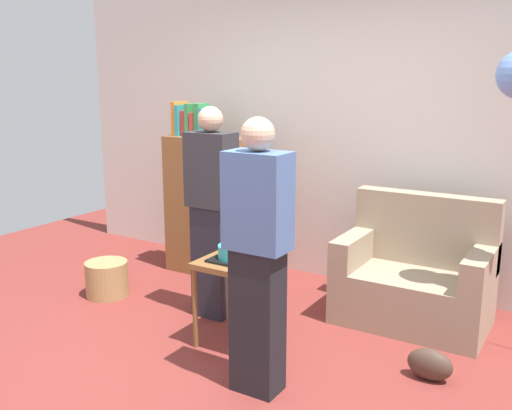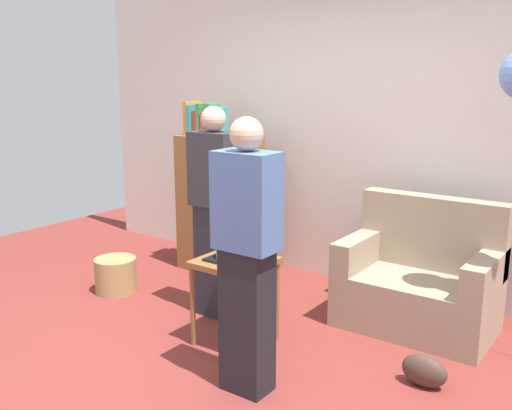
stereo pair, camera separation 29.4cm
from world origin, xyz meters
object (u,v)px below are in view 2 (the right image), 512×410
at_px(couch, 420,282).
at_px(wicker_basket, 116,275).
at_px(birthday_cake, 235,252).
at_px(person_holding_cake, 247,257).
at_px(handbag, 424,371).
at_px(side_table, 235,272).
at_px(person_blowing_candles, 215,211).
at_px(bookshelf, 219,201).

height_order(couch, wicker_basket, couch).
relative_size(birthday_cake, person_holding_cake, 0.20).
xyz_separation_m(person_holding_cake, handbag, (0.85, 0.65, -0.73)).
distance_m(couch, side_table, 1.41).
relative_size(couch, person_blowing_candles, 0.67).
bearing_deg(person_blowing_candles, handbag, -15.32).
height_order(bookshelf, person_blowing_candles, person_blowing_candles).
xyz_separation_m(couch, birthday_cake, (-0.95, -1.03, 0.32)).
bearing_deg(wicker_basket, side_table, -6.30).
bearing_deg(bookshelf, wicker_basket, -111.63).
bearing_deg(birthday_cake, couch, 47.27).
relative_size(bookshelf, handbag, 5.76).
xyz_separation_m(person_blowing_candles, person_holding_cake, (0.87, -0.76, 0.00)).
xyz_separation_m(bookshelf, side_table, (1.06, -1.12, -0.17)).
distance_m(person_blowing_candles, person_holding_cake, 1.16).
distance_m(bookshelf, birthday_cake, 1.54).
xyz_separation_m(person_blowing_candles, handbag, (1.72, -0.11, -0.73)).
relative_size(side_table, person_holding_cake, 0.38).
xyz_separation_m(bookshelf, person_holding_cake, (1.50, -1.58, 0.15)).
bearing_deg(person_blowing_candles, couch, 15.95).
bearing_deg(couch, side_table, -132.73).
relative_size(birthday_cake, wicker_basket, 0.89).
bearing_deg(bookshelf, side_table, -46.58).
height_order(person_blowing_candles, person_holding_cake, same).
bearing_deg(side_table, person_holding_cake, -45.78).
bearing_deg(bookshelf, person_blowing_candles, -52.14).
bearing_deg(bookshelf, birthday_cake, -46.58).
distance_m(side_table, handbag, 1.38).
relative_size(birthday_cake, person_blowing_candles, 0.20).
xyz_separation_m(side_table, wicker_basket, (-1.44, 0.16, -0.37)).
relative_size(couch, handbag, 3.93).
bearing_deg(person_holding_cake, handbag, -150.71).
relative_size(couch, bookshelf, 0.68).
height_order(couch, side_table, couch).
relative_size(bookshelf, wicker_basket, 4.48).
relative_size(side_table, wicker_basket, 1.70).
distance_m(wicker_basket, handbag, 2.74).
height_order(couch, person_blowing_candles, person_blowing_candles).
height_order(side_table, person_blowing_candles, person_blowing_candles).
relative_size(couch, person_holding_cake, 0.67).
bearing_deg(wicker_basket, bookshelf, 68.37).
relative_size(wicker_basket, handbag, 1.29).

